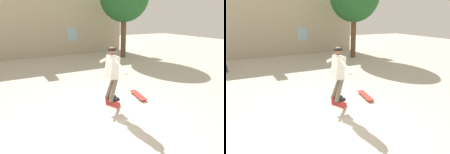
{
  "view_description": "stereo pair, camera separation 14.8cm",
  "coord_description": "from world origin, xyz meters",
  "views": [
    {
      "loc": [
        -1.56,
        -3.43,
        2.45
      ],
      "look_at": [
        0.32,
        0.36,
        1.01
      ],
      "focal_mm": 28.0,
      "sensor_mm": 36.0,
      "label": 1
    },
    {
      "loc": [
        -1.43,
        -3.5,
        2.45
      ],
      "look_at": [
        0.32,
        0.36,
        1.01
      ],
      "focal_mm": 28.0,
      "sensor_mm": 36.0,
      "label": 2
    }
  ],
  "objects": [
    {
      "name": "ground_plane",
      "position": [
        0.0,
        0.0,
        0.0
      ],
      "size": [
        40.0,
        40.0,
        0.0
      ],
      "primitive_type": "plane",
      "color": "beige"
    },
    {
      "name": "building_backdrop",
      "position": [
        -0.01,
        9.01,
        2.28
      ],
      "size": [
        10.86,
        0.52,
        5.32
      ],
      "color": "#B7A88E",
      "rests_on": "ground_plane"
    },
    {
      "name": "skater",
      "position": [
        0.32,
        0.36,
        1.21
      ],
      "size": [
        0.33,
        1.35,
        1.43
      ],
      "rotation": [
        0.0,
        0.0,
        0.04
      ],
      "color": "silver"
    },
    {
      "name": "skateboard_flipping",
      "position": [
        0.4,
        0.44,
        0.2
      ],
      "size": [
        0.64,
        0.42,
        0.58
      ],
      "rotation": [
        0.0,
        0.0,
        0.42
      ],
      "color": "red"
    },
    {
      "name": "skateboard_resting",
      "position": [
        1.51,
        0.85,
        0.07
      ],
      "size": [
        0.3,
        0.84,
        0.08
      ],
      "rotation": [
        0.0,
        0.0,
        4.6
      ],
      "color": "red",
      "rests_on": "ground_plane"
    }
  ]
}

